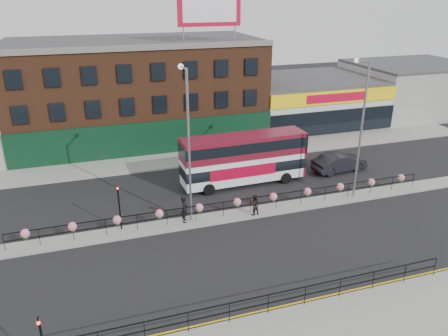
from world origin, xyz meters
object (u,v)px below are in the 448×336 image
object	(u,v)px
double_decker_bus	(244,154)
car	(340,162)
pedestrian_b	(254,205)
lamp_column_east	(360,119)
lamp_column_west	(188,133)
pedestrian_a	(185,209)

from	to	relation	value
double_decker_bus	car	distance (m)	9.09
pedestrian_b	lamp_column_east	xyz separation A→B (m)	(8.34, 0.62, 5.30)
car	lamp_column_west	world-z (taller)	lamp_column_west
lamp_column_east	pedestrian_b	bearing A→B (deg)	-175.74
double_decker_bus	pedestrian_b	size ratio (longest dim) A/B	6.74
lamp_column_west	pedestrian_b	bearing A→B (deg)	-11.50
lamp_column_west	lamp_column_east	xyz separation A→B (m)	(12.73, -0.27, -0.10)
car	lamp_column_east	size ratio (longest dim) A/B	0.50
pedestrian_b	pedestrian_a	bearing A→B (deg)	-14.83
pedestrian_b	lamp_column_west	distance (m)	7.01
car	pedestrian_b	bearing A→B (deg)	111.77
double_decker_bus	lamp_column_east	distance (m)	9.34
lamp_column_east	double_decker_bus	bearing A→B (deg)	144.77
pedestrian_a	lamp_column_east	bearing A→B (deg)	-67.67
double_decker_bus	pedestrian_b	xyz separation A→B (m)	(-1.32, -5.58, -1.63)
car	lamp_column_west	size ratio (longest dim) A/B	0.50
lamp_column_west	double_decker_bus	bearing A→B (deg)	39.37
pedestrian_a	lamp_column_west	distance (m)	5.23
pedestrian_b	lamp_column_east	bearing A→B (deg)	175.63
pedestrian_b	lamp_column_east	world-z (taller)	lamp_column_east
double_decker_bus	car	xyz separation A→B (m)	(8.93, -0.14, -1.73)
pedestrian_a	lamp_column_east	xyz separation A→B (m)	(13.20, 0.09, 5.10)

